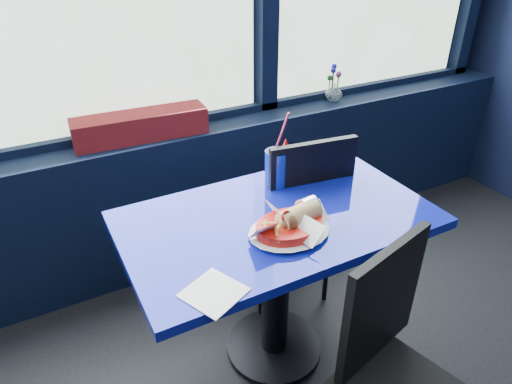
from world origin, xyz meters
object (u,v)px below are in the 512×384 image
object	(u,v)px
near_table	(277,253)
ketchup_bottle	(285,163)
soda_cup	(277,167)
food_basket	(291,225)
planter_box	(141,126)
flower_vase	(334,90)
chair_near_back	(293,210)
chair_near_front	(392,367)

from	to	relation	value
near_table	ketchup_bottle	world-z (taller)	ketchup_bottle
soda_cup	food_basket	bearing A→B (deg)	-112.04
planter_box	flower_vase	bearing A→B (deg)	3.57
chair_near_back	food_basket	distance (m)	0.55
near_table	soda_cup	bearing A→B (deg)	61.14
near_table	chair_near_back	bearing A→B (deg)	47.84
near_table	ketchup_bottle	size ratio (longest dim) A/B	5.71
planter_box	ketchup_bottle	xyz separation A→B (m)	(0.44, -0.65, -0.02)
near_table	ketchup_bottle	distance (m)	0.38
planter_box	soda_cup	bearing A→B (deg)	-55.07
chair_near_front	flower_vase	bearing A→B (deg)	46.14
near_table	food_basket	size ratio (longest dim) A/B	3.74
chair_near_back	soda_cup	world-z (taller)	soda_cup
near_table	planter_box	bearing A→B (deg)	108.01
near_table	planter_box	xyz separation A→B (m)	(-0.28, 0.87, 0.30)
planter_box	food_basket	xyz separation A→B (m)	(0.26, -0.99, -0.08)
chair_near_front	food_basket	world-z (taller)	chair_near_front
food_basket	ketchup_bottle	world-z (taller)	ketchup_bottle
planter_box	food_basket	world-z (taller)	planter_box
flower_vase	soda_cup	xyz separation A→B (m)	(-0.78, -0.65, -0.03)
chair_near_front	chair_near_back	world-z (taller)	chair_near_back
near_table	food_basket	world-z (taller)	food_basket
chair_near_front	planter_box	xyz separation A→B (m)	(-0.34, 1.49, 0.34)
food_basket	chair_near_front	bearing A→B (deg)	-65.04
chair_near_back	soda_cup	bearing A→B (deg)	33.83
chair_near_front	soda_cup	xyz separation A→B (m)	(0.06, 0.84, 0.31)
planter_box	flower_vase	xyz separation A→B (m)	(1.18, 0.00, 0.00)
chair_near_back	near_table	bearing A→B (deg)	55.44
chair_near_front	flower_vase	distance (m)	1.74
food_basket	soda_cup	size ratio (longest dim) A/B	0.95
chair_near_front	soda_cup	bearing A→B (deg)	71.56
planter_box	soda_cup	xyz separation A→B (m)	(0.40, -0.65, -0.03)
near_table	chair_near_front	world-z (taller)	chair_near_front
ketchup_bottle	soda_cup	bearing A→B (deg)	-179.35
soda_cup	chair_near_back	bearing A→B (deg)	26.23
near_table	flower_vase	world-z (taller)	flower_vase
chair_near_back	soda_cup	distance (m)	0.33
near_table	flower_vase	size ratio (longest dim) A/B	5.47
ketchup_bottle	food_basket	bearing A→B (deg)	-117.82
near_table	food_basket	xyz separation A→B (m)	(-0.02, -0.12, 0.22)
planter_box	ketchup_bottle	size ratio (longest dim) A/B	3.11
planter_box	ketchup_bottle	distance (m)	0.79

